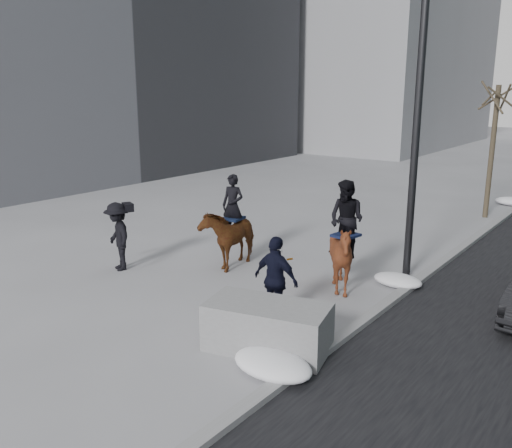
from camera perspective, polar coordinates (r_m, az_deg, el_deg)
The scene contains 10 objects.
ground at distance 12.05m, azimuth -3.49°, elevation -8.05°, with size 120.00×120.00×0.00m, color gray.
curb at distance 19.45m, azimuth 23.36°, elevation -0.35°, with size 0.25×90.00×0.12m, color gray.
planter at distance 9.78m, azimuth 1.23°, elevation -10.78°, with size 2.16×1.08×0.86m, color gray.
tree_near at distance 20.83m, azimuth 23.63°, elevation 7.58°, with size 1.20×1.20×5.15m, color #362C20, non-canonical shape.
mounted_left at distance 14.16m, azimuth -2.76°, elevation -0.84°, with size 1.15×1.97×2.39m.
mounted_right at distance 12.33m, azimuth 9.13°, elevation -2.60°, with size 1.57×1.71×2.58m.
feeder at distance 10.74m, azimuth 2.13°, elevation -5.87°, with size 1.05×0.88×1.75m.
camera_crew at distance 14.19m, azimuth -14.32°, elevation -1.25°, with size 1.30×1.06×1.75m.
lamppost at distance 13.26m, azimuth 17.03°, elevation 15.49°, with size 0.25×0.87×9.09m.
snow_piles at distance 14.51m, azimuth 16.92°, elevation -4.06°, with size 1.42×17.19×0.36m.
Camera 1 is at (7.31, -8.42, 4.57)m, focal length 38.00 mm.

